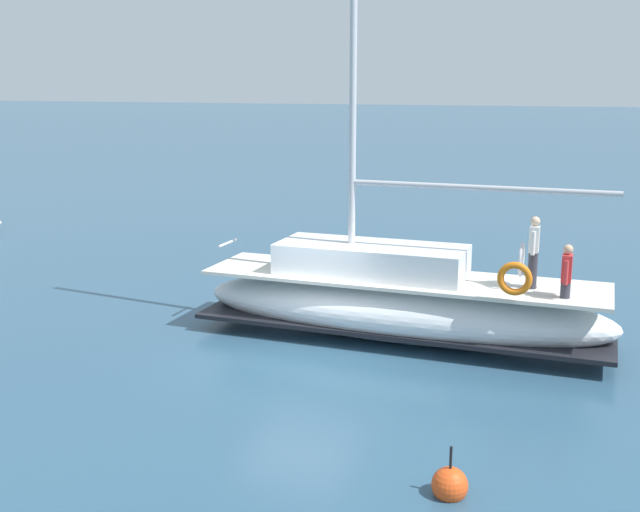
# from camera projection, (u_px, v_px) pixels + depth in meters

# --- Properties ---
(ground_plane) EXTENTS (400.00, 400.00, 0.00)m
(ground_plane) POSITION_uv_depth(u_px,v_px,m) (298.00, 355.00, 16.83)
(ground_plane) COLOR #2D516B
(main_sailboat) EXTENTS (2.67, 9.66, 12.30)m
(main_sailboat) POSITION_uv_depth(u_px,v_px,m) (398.00, 301.00, 17.76)
(main_sailboat) COLOR silver
(main_sailboat) RESTS_ON ground
(mooring_buoy) EXTENTS (0.53, 0.53, 0.87)m
(mooring_buoy) POSITION_uv_depth(u_px,v_px,m) (450.00, 485.00, 11.07)
(mooring_buoy) COLOR #EA4C19
(mooring_buoy) RESTS_ON ground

